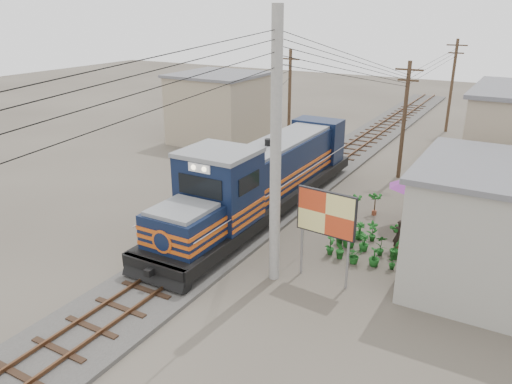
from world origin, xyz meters
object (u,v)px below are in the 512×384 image
Objects in this scene: billboard at (326,216)px; locomotive at (262,180)px; market_umbrella at (414,182)px; vendor at (399,236)px.

locomotive is at bearing 144.07° from billboard.
market_umbrella is 1.80× the size of vendor.
billboard is 4.71m from vendor.
vendor is (0.21, -2.89, -1.52)m from market_umbrella.
market_umbrella is at bearing 17.20° from locomotive.
market_umbrella is at bearing -109.95° from vendor.
market_umbrella is at bearing 81.81° from billboard.
billboard reaches higher than market_umbrella.
market_umbrella is (1.64, 6.74, -0.46)m from billboard.
market_umbrella reaches higher than vendor.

